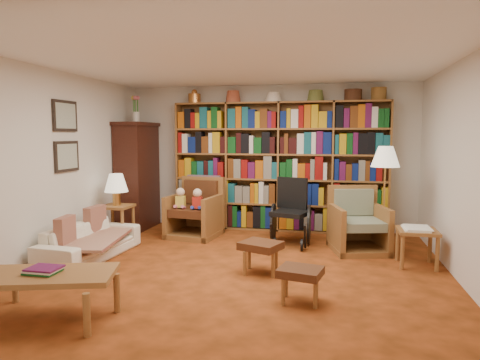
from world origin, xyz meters
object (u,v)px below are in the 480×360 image
(armchair_leather, at_px, (196,211))
(side_table_papers, at_px, (417,235))
(side_table_lamp, at_px, (117,214))
(floor_lamp, at_px, (385,161))
(sofa, at_px, (90,241))
(armchair_sage, at_px, (358,226))
(coffee_table, at_px, (47,278))
(wheelchair, at_px, (291,214))
(footstool_b, at_px, (300,274))
(footstool_a, at_px, (261,248))

(armchair_leather, distance_m, side_table_papers, 3.38)
(side_table_lamp, xyz_separation_m, floor_lamp, (3.96, 0.23, 0.86))
(sofa, distance_m, armchair_sage, 3.72)
(coffee_table, bearing_deg, wheelchair, 58.83)
(sofa, distance_m, side_table_papers, 4.24)
(armchair_sage, bearing_deg, footstool_b, -107.44)
(side_table_papers, bearing_deg, footstool_b, -132.01)
(wheelchair, bearing_deg, side_table_lamp, -171.35)
(side_table_papers, height_order, footstool_a, side_table_papers)
(side_table_lamp, relative_size, armchair_sage, 0.61)
(side_table_lamp, bearing_deg, sofa, -83.85)
(wheelchair, xyz_separation_m, side_table_papers, (1.65, -0.79, -0.06))
(floor_lamp, height_order, footstool_b, floor_lamp)
(side_table_lamp, relative_size, floor_lamp, 0.38)
(sofa, bearing_deg, side_table_lamp, 9.92)
(side_table_papers, distance_m, footstool_a, 1.99)
(side_table_lamp, bearing_deg, footstool_b, -32.43)
(armchair_sage, xyz_separation_m, floor_lamp, (0.33, -0.02, 0.94))
(footstool_a, bearing_deg, wheelchair, 81.51)
(armchair_sage, bearing_deg, footstool_a, -131.95)
(sofa, xyz_separation_m, wheelchair, (2.55, 1.33, 0.22))
(sofa, xyz_separation_m, footstool_b, (2.86, -0.95, 0.05))
(armchair_leather, height_order, armchair_sage, armchair_leather)
(floor_lamp, height_order, side_table_papers, floor_lamp)
(wheelchair, height_order, side_table_papers, wheelchair)
(footstool_a, relative_size, footstool_b, 1.17)
(sofa, relative_size, armchair_leather, 1.63)
(floor_lamp, bearing_deg, armchair_leather, 172.03)
(armchair_leather, relative_size, footstool_b, 2.05)
(sofa, bearing_deg, floor_lamp, -69.46)
(sofa, bearing_deg, side_table_papers, -78.86)
(wheelchair, relative_size, footstool_a, 1.80)
(side_table_papers, distance_m, coffee_table, 4.24)
(armchair_sage, height_order, footstool_b, armchair_sage)
(coffee_table, bearing_deg, side_table_papers, 33.41)
(wheelchair, bearing_deg, floor_lamp, -7.32)
(armchair_leather, height_order, coffee_table, armchair_leather)
(sofa, bearing_deg, footstool_b, -104.61)
(floor_lamp, xyz_separation_m, coffee_table, (-3.20, -2.95, -0.91))
(side_table_papers, height_order, coffee_table, side_table_papers)
(floor_lamp, xyz_separation_m, footstool_b, (-1.01, -2.11, -1.00))
(side_table_lamp, height_order, armchair_leather, armchair_leather)
(sofa, height_order, wheelchair, wheelchair)
(sofa, bearing_deg, armchair_sage, -67.62)
(side_table_lamp, distance_m, armchair_leather, 1.25)
(sofa, height_order, footstool_a, sofa)
(armchair_sage, relative_size, floor_lamp, 0.62)
(footstool_a, xyz_separation_m, footstool_b, (0.52, -0.81, -0.03))
(side_table_lamp, relative_size, footstool_a, 1.02)
(side_table_papers, bearing_deg, wheelchair, 154.43)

